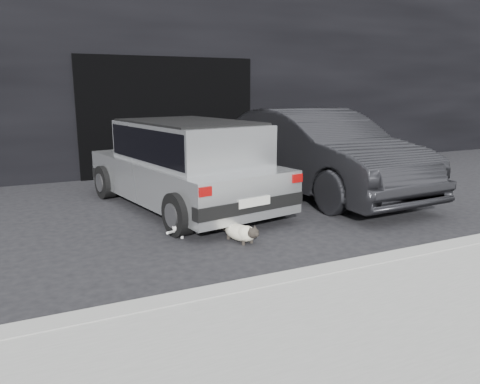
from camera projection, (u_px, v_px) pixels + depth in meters
name	position (u px, v px, depth m)	size (l,w,h in m)	color
ground	(188.00, 222.00, 6.83)	(80.00, 80.00, 0.00)	black
building_facade	(145.00, 65.00, 12.00)	(34.00, 4.00, 5.00)	black
garage_opening	(170.00, 116.00, 10.48)	(4.00, 0.10, 2.60)	black
curb	(359.00, 267.00, 4.95)	(18.00, 0.25, 0.12)	gray
sidewalk	(453.00, 316.00, 3.89)	(18.00, 2.20, 0.11)	gray
silver_hatchback	(186.00, 161.00, 7.52)	(2.43, 4.09, 1.42)	#B8BCBE
second_car	(317.00, 152.00, 8.56)	(1.64, 4.70, 1.55)	black
cat_siamese	(242.00, 233.00, 5.92)	(0.37, 0.75, 0.27)	beige
cat_white	(188.00, 223.00, 6.22)	(0.63, 0.41, 0.32)	silver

